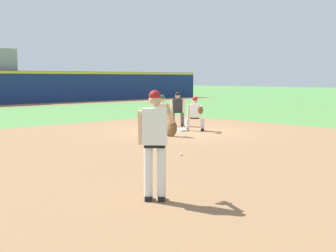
{
  "coord_description": "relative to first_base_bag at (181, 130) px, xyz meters",
  "views": [
    {
      "loc": [
        -12.79,
        -12.55,
        2.06
      ],
      "look_at": [
        -5.34,
        -4.81,
        0.95
      ],
      "focal_mm": 50.0,
      "sensor_mm": 36.0,
      "label": 1
    }
  ],
  "objects": [
    {
      "name": "ground_plane",
      "position": [
        0.0,
        0.0,
        -0.04
      ],
      "size": [
        160.0,
        160.0,
        0.0
      ],
      "primitive_type": "plane",
      "color": "#518942"
    },
    {
      "name": "infield_dirt_patch",
      "position": [
        -3.81,
        -3.44,
        -0.04
      ],
      "size": [
        18.0,
        18.0,
        0.01
      ],
      "primitive_type": "cube",
      "color": "#936B47",
      "rests_on": "ground"
    },
    {
      "name": "first_base_bag",
      "position": [
        0.0,
        0.0,
        0.0
      ],
      "size": [
        0.38,
        0.38,
        0.09
      ],
      "primitive_type": "cube",
      "color": "white",
      "rests_on": "ground"
    },
    {
      "name": "baseball",
      "position": [
        -4.06,
        -3.98,
        -0.01
      ],
      "size": [
        0.07,
        0.07,
        0.07
      ],
      "primitive_type": "sphere",
      "color": "white",
      "rests_on": "ground"
    },
    {
      "name": "pitcher",
      "position": [
        -7.59,
        -6.86,
        1.01
      ],
      "size": [
        0.85,
        0.56,
        1.86
      ],
      "color": "black",
      "rests_on": "ground"
    },
    {
      "name": "first_baseman",
      "position": [
        0.51,
        -0.27,
        0.69
      ],
      "size": [
        0.77,
        1.07,
        1.34
      ],
      "color": "black",
      "rests_on": "ground"
    },
    {
      "name": "baserunner",
      "position": [
        -1.46,
        -0.48,
        0.75
      ],
      "size": [
        0.56,
        0.66,
        1.46
      ],
      "color": "black",
      "rests_on": "ground"
    },
    {
      "name": "umpire",
      "position": [
        1.31,
        1.5,
        0.75
      ],
      "size": [
        0.67,
        0.67,
        1.46
      ],
      "color": "black",
      "rests_on": "ground"
    }
  ]
}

